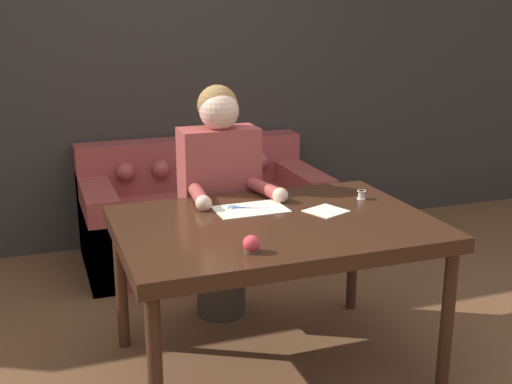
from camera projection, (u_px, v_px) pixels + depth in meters
ground_plane at (252, 372)px, 3.11m from camera, size 16.00×16.00×0.00m
wall_back at (158, 67)px, 4.59m from camera, size 8.00×0.06×2.60m
dining_table at (275, 234)px, 2.98m from camera, size 1.44×1.01×0.75m
couch at (202, 216)px, 4.52m from camera, size 1.64×0.88×0.80m
person at (220, 201)px, 3.54m from camera, size 0.48×0.56×1.31m
pattern_paper_main at (250, 209)px, 3.12m from camera, size 0.35×0.23×0.00m
pattern_paper_offcut at (326, 211)px, 3.10m from camera, size 0.22×0.22×0.00m
scissors at (241, 208)px, 3.14m from camera, size 0.20×0.14×0.01m
thread_spool at (361, 195)px, 3.29m from camera, size 0.04×0.04×0.05m
pin_cushion at (251, 244)px, 2.57m from camera, size 0.07×0.07×0.07m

